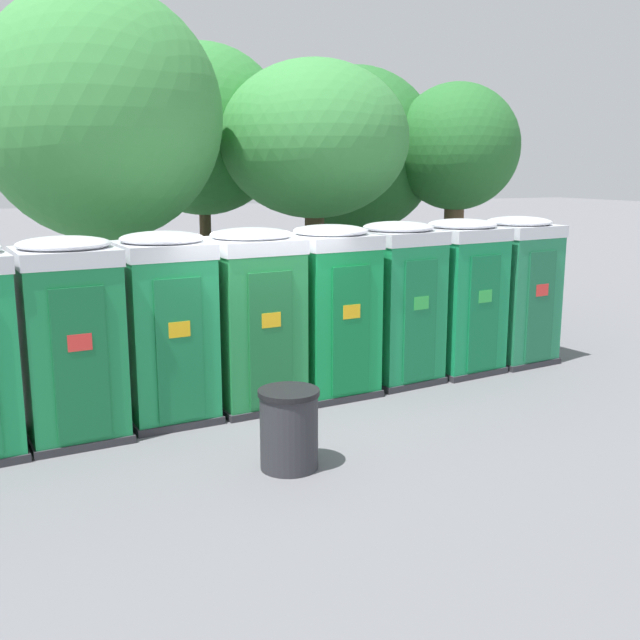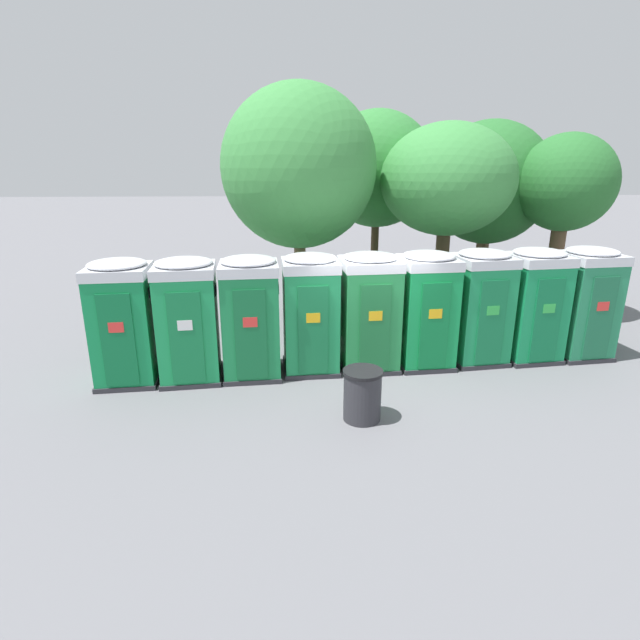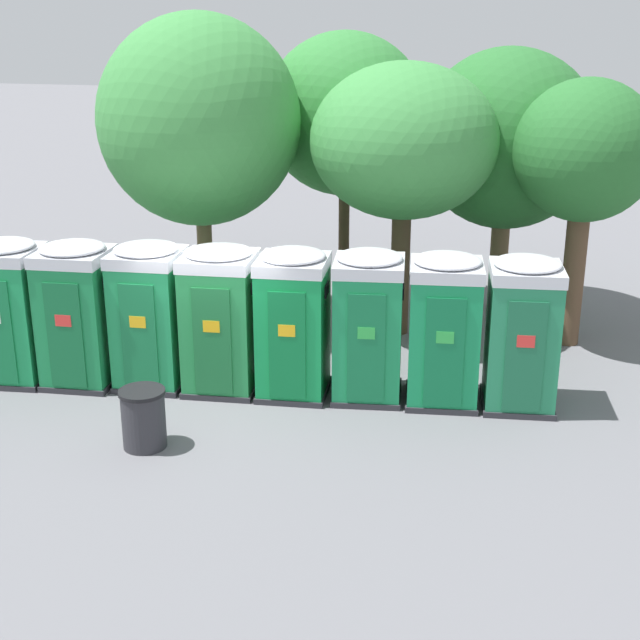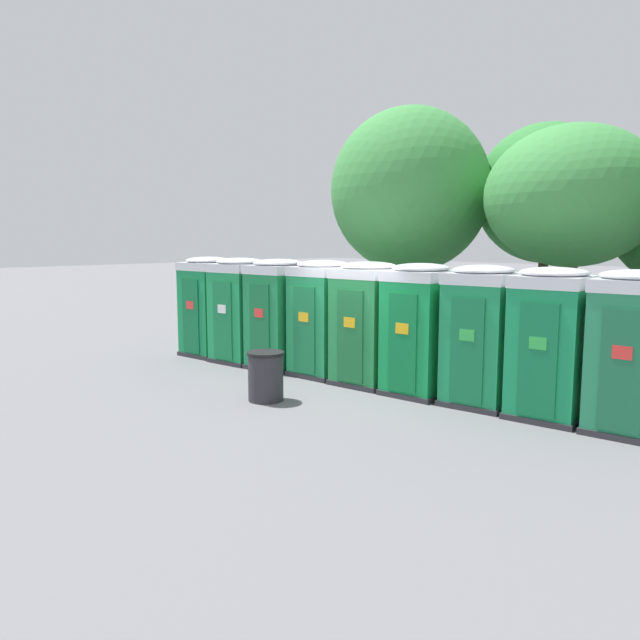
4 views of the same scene
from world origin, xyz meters
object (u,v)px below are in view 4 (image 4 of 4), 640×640
at_px(portapotty_1, 240,310).
at_px(portapotty_0, 209,306).
at_px(portapotty_7, 551,343).
at_px(portapotty_8, 632,352).
at_px(portapotty_6, 481,335).
at_px(street_tree_4, 547,194).
at_px(street_tree_2, 572,198).
at_px(portapotty_3, 322,318).
at_px(portapotty_4, 367,323).
at_px(trash_can, 266,376).
at_px(street_tree_0, 410,191).
at_px(portapotty_5, 419,329).
at_px(portapotty_2, 278,314).

bearing_deg(portapotty_1, portapotty_0, -177.09).
xyz_separation_m(portapotty_7, portapotty_8, (1.25, 0.11, 0.00)).
bearing_deg(portapotty_6, portapotty_7, 3.97).
height_order(portapotty_7, street_tree_4, street_tree_4).
bearing_deg(portapotty_0, street_tree_2, 27.94).
xyz_separation_m(portapotty_3, portapotty_4, (1.26, 0.07, -0.00)).
relative_size(portapotty_6, trash_can, 2.76).
bearing_deg(trash_can, street_tree_2, 62.99).
bearing_deg(portapotty_1, portapotty_3, 8.10).
relative_size(portapotty_8, trash_can, 2.76).
height_order(street_tree_0, street_tree_2, street_tree_0).
bearing_deg(portapotty_5, portapotty_4, -176.16).
bearing_deg(street_tree_0, portapotty_4, -65.86).
height_order(street_tree_0, trash_can, street_tree_0).
height_order(portapotty_1, street_tree_0, street_tree_0).
xyz_separation_m(portapotty_1, portapotty_7, (7.50, 0.77, 0.00)).
relative_size(portapotty_2, street_tree_2, 0.47).
bearing_deg(portapotty_4, portapotty_2, -173.43).
bearing_deg(street_tree_4, portapotty_6, -74.19).
xyz_separation_m(portapotty_0, portapotty_4, (5.00, 0.49, -0.00)).
xyz_separation_m(portapotty_2, portapotty_6, (5.00, 0.54, 0.00)).
height_order(street_tree_4, trash_can, street_tree_4).
height_order(portapotty_4, portapotty_8, same).
xyz_separation_m(portapotty_1, portapotty_8, (8.75, 0.87, 0.00)).
height_order(portapotty_4, portapotty_7, same).
relative_size(portapotty_1, portapotty_7, 1.00).
height_order(portapotty_1, street_tree_4, street_tree_4).
bearing_deg(portapotty_2, portapotty_3, 10.06).
bearing_deg(street_tree_0, portapotty_5, -49.16).
bearing_deg(portapotty_2, portapotty_4, 6.57).
distance_m(portapotty_1, street_tree_4, 8.17).
bearing_deg(portapotty_7, portapotty_4, -174.77).
relative_size(portapotty_3, portapotty_6, 1.00).
xyz_separation_m(street_tree_0, street_tree_2, (3.99, 0.34, -0.33)).
bearing_deg(portapotty_5, portapotty_0, -174.79).
relative_size(portapotty_0, street_tree_2, 0.47).
distance_m(portapotty_1, portapotty_7, 7.54).
bearing_deg(portapotty_3, street_tree_4, 68.48).
bearing_deg(portapotty_4, trash_can, -100.45).
bearing_deg(portapotty_0, street_tree_0, 45.79).
relative_size(portapotty_4, portapotty_8, 1.00).
xyz_separation_m(portapotty_8, street_tree_0, (-6.44, 2.74, 2.90)).
bearing_deg(portapotty_8, portapotty_0, -174.65).
xyz_separation_m(portapotty_4, portapotty_7, (3.76, 0.34, 0.00)).
height_order(portapotty_1, portapotty_5, same).
bearing_deg(portapotty_4, portapotty_8, 5.15).
distance_m(portapotty_3, portapotty_6, 3.77).
xyz_separation_m(portapotty_6, street_tree_2, (0.06, 3.27, 2.57)).
bearing_deg(portapotty_3, portapotty_1, -171.90).
bearing_deg(street_tree_0, street_tree_4, 45.15).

